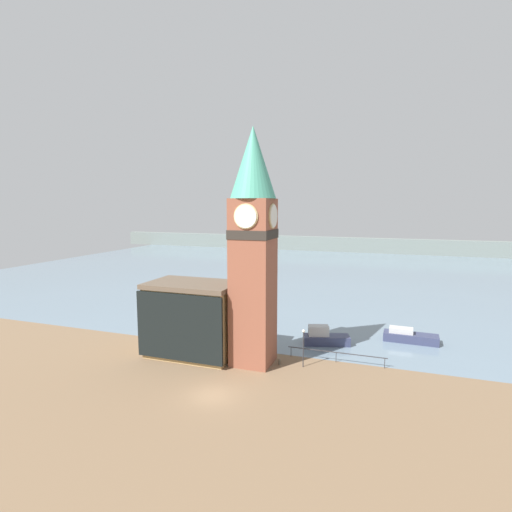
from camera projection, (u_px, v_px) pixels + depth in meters
ground_plane at (213, 395)px, 34.39m from camera, size 160.00×160.00×0.00m
water at (334, 269)px, 100.98m from camera, size 160.00×120.00×0.00m
far_shoreline at (351, 245)px, 138.10m from camera, size 180.00×3.00×5.00m
pier_railing at (336, 353)px, 41.52m from camera, size 10.27×0.08×1.09m
clock_tower at (253, 241)px, 39.88m from camera, size 4.57×4.57×23.92m
pier_building at (192, 319)px, 43.24m from camera, size 9.71×6.23×8.03m
boat_near at (324, 338)px, 46.85m from camera, size 5.64×3.40×2.24m
boat_far at (409, 337)px, 47.76m from camera, size 6.26×2.23×1.63m
mooring_bollard_near at (279, 362)px, 40.95m from camera, size 0.29×0.29×0.61m
lamp_post at (303, 341)px, 40.11m from camera, size 0.32×0.32×3.90m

